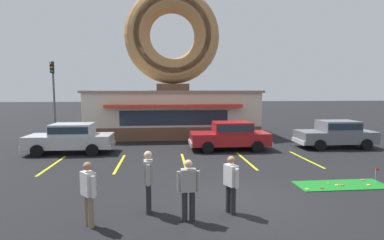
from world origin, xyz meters
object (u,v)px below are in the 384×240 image
(car_grey, at_px, (336,133))
(putting_flag_pin, at_px, (377,172))
(golf_ball, at_px, (328,183))
(trash_bin, at_px, (76,134))
(car_red, at_px, (230,135))
(pedestrian_blue_sweater_man, at_px, (148,179))
(traffic_light_pole, at_px, (53,86))
(pedestrian_leather_jacket_man, at_px, (88,191))
(pedestrian_hooded_kid, at_px, (231,182))
(pedestrian_clipboard_woman, at_px, (188,187))
(car_silver, at_px, (71,137))

(car_grey, bearing_deg, putting_flag_pin, -110.30)
(golf_ball, distance_m, trash_bin, 15.33)
(putting_flag_pin, bearing_deg, car_red, 120.64)
(pedestrian_blue_sweater_man, distance_m, traffic_light_pole, 20.28)
(car_grey, bearing_deg, pedestrian_leather_jacket_man, -142.84)
(putting_flag_pin, bearing_deg, pedestrian_hooded_kid, -160.62)
(pedestrian_leather_jacket_man, distance_m, traffic_light_pole, 20.35)
(car_grey, relative_size, pedestrian_clipboard_woman, 2.83)
(pedestrian_hooded_kid, height_order, pedestrian_leather_jacket_man, pedestrian_leather_jacket_man)
(car_grey, xyz_separation_m, pedestrian_hooded_kid, (-8.33, -8.69, 0.01))
(golf_ball, height_order, pedestrian_leather_jacket_man, pedestrian_leather_jacket_man)
(putting_flag_pin, relative_size, car_red, 0.12)
(pedestrian_hooded_kid, relative_size, trash_bin, 1.65)
(car_grey, xyz_separation_m, car_red, (-6.35, -0.03, 0.00))
(car_grey, height_order, car_red, same)
(trash_bin, bearing_deg, pedestrian_hooded_kid, -58.45)
(traffic_light_pole, bearing_deg, car_grey, -26.70)
(car_red, xyz_separation_m, pedestrian_clipboard_woman, (-3.18, -9.03, 0.03))
(traffic_light_pole, bearing_deg, pedestrian_leather_jacket_man, -68.97)
(car_grey, height_order, pedestrian_leather_jacket_man, pedestrian_leather_jacket_man)
(putting_flag_pin, height_order, pedestrian_leather_jacket_man, pedestrian_leather_jacket_man)
(car_grey, bearing_deg, car_red, -179.72)
(car_red, distance_m, pedestrian_blue_sweater_man, 9.41)
(golf_ball, xyz_separation_m, car_red, (-2.09, 6.55, 0.82))
(pedestrian_leather_jacket_man, bearing_deg, car_red, 58.00)
(golf_ball, xyz_separation_m, car_silver, (-10.84, 6.54, 0.82))
(putting_flag_pin, bearing_deg, golf_ball, 178.79)
(putting_flag_pin, relative_size, pedestrian_leather_jacket_man, 0.34)
(pedestrian_hooded_kid, relative_size, pedestrian_clipboard_woman, 0.99)
(putting_flag_pin, bearing_deg, trash_bin, 142.88)
(car_grey, xyz_separation_m, trash_bin, (-15.81, 3.49, -0.37))
(car_silver, height_order, pedestrian_leather_jacket_man, pedestrian_leather_jacket_man)
(golf_ball, xyz_separation_m, traffic_light_pole, (-15.01, 16.27, 3.66))
(golf_ball, distance_m, car_grey, 7.89)
(golf_ball, distance_m, traffic_light_pole, 22.44)
(car_silver, relative_size, pedestrian_hooded_kid, 2.85)
(car_red, bearing_deg, pedestrian_hooded_kid, -102.85)
(putting_flag_pin, bearing_deg, traffic_light_pole, 135.87)
(putting_flag_pin, relative_size, car_silver, 0.12)
(car_grey, relative_size, car_silver, 1.00)
(traffic_light_pole, bearing_deg, trash_bin, -60.84)
(car_silver, xyz_separation_m, pedestrian_hooded_kid, (6.77, -8.65, 0.01))
(golf_ball, bearing_deg, putting_flag_pin, -1.21)
(car_grey, xyz_separation_m, pedestrian_leather_jacket_man, (-12.03, -9.12, 0.03))
(putting_flag_pin, height_order, pedestrian_blue_sweater_man, pedestrian_blue_sweater_man)
(putting_flag_pin, distance_m, pedestrian_leather_jacket_man, 9.92)
(putting_flag_pin, xyz_separation_m, car_silver, (-12.65, 6.58, 0.43))
(car_grey, relative_size, pedestrian_leather_jacket_man, 2.80)
(pedestrian_clipboard_woman, distance_m, traffic_light_pole, 21.31)
(car_red, height_order, traffic_light_pole, traffic_light_pole)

